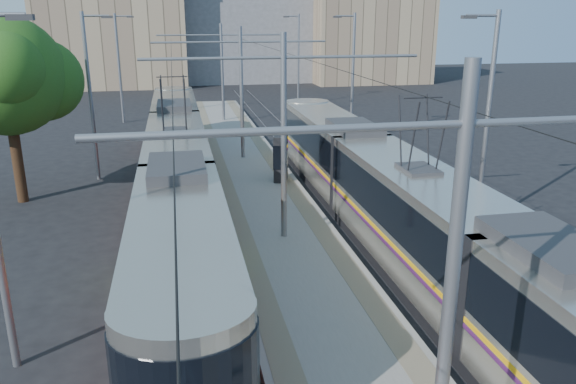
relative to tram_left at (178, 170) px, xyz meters
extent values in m
plane|color=black|center=(3.60, -12.58, -1.71)|extent=(160.00, 160.00, 0.00)
cube|color=gray|center=(3.60, 4.42, -1.56)|extent=(4.00, 50.00, 0.30)
cube|color=gray|center=(2.15, 4.42, -1.40)|extent=(0.70, 50.00, 0.01)
cube|color=gray|center=(5.05, 4.42, -1.40)|extent=(0.70, 50.00, 0.01)
cube|color=gray|center=(-0.72, 4.42, -1.69)|extent=(0.07, 70.00, 0.03)
cube|color=gray|center=(0.72, 4.42, -1.69)|extent=(0.07, 70.00, 0.03)
cube|color=gray|center=(6.48, 4.42, -1.69)|extent=(0.07, 70.00, 0.03)
cube|color=gray|center=(7.92, 4.42, -1.69)|extent=(0.07, 70.00, 0.03)
cube|color=black|center=(0.00, 0.00, -1.51)|extent=(2.30, 30.97, 0.40)
cube|color=#A5A097|center=(0.00, 0.00, 0.14)|extent=(2.40, 29.37, 2.90)
cube|color=black|center=(0.00, 0.00, 0.64)|extent=(2.43, 29.37, 1.30)
cube|color=#DEB50B|center=(0.00, 0.00, -0.26)|extent=(2.43, 29.37, 0.12)
cube|color=#AF170A|center=(0.00, 0.00, -0.76)|extent=(2.42, 29.37, 1.10)
cube|color=#2D2D30|center=(0.00, 0.00, 1.74)|extent=(1.68, 3.00, 0.30)
cube|color=black|center=(7.20, -7.52, -1.51)|extent=(2.30, 31.28, 0.40)
cube|color=beige|center=(7.20, -7.52, 0.14)|extent=(2.40, 29.68, 2.90)
cube|color=black|center=(7.20, -7.52, 0.64)|extent=(2.43, 29.68, 1.30)
cube|color=#EDA50C|center=(7.20, -7.52, -0.26)|extent=(2.43, 29.68, 0.12)
cube|color=#48164E|center=(7.20, -7.52, -0.41)|extent=(2.43, 29.68, 0.10)
cube|color=#2D2D30|center=(7.20, -7.52, 1.74)|extent=(1.68, 3.00, 0.30)
cylinder|color=gray|center=(3.60, -16.58, 2.09)|extent=(0.20, 0.20, 7.00)
cylinder|color=gray|center=(3.60, -16.58, 4.79)|extent=(9.20, 0.10, 0.10)
cylinder|color=gray|center=(3.60, -4.58, 2.09)|extent=(0.20, 0.20, 7.00)
cylinder|color=gray|center=(3.60, -4.58, 4.79)|extent=(9.20, 0.10, 0.10)
cylinder|color=gray|center=(3.60, 7.42, 2.09)|extent=(0.20, 0.20, 7.00)
cylinder|color=gray|center=(3.60, 7.42, 4.79)|extent=(9.20, 0.10, 0.10)
cylinder|color=gray|center=(3.60, 19.42, 2.09)|extent=(0.20, 0.20, 7.00)
cylinder|color=gray|center=(3.60, 19.42, 4.79)|extent=(9.20, 0.10, 0.10)
cylinder|color=black|center=(0.00, 4.42, 3.84)|extent=(0.02, 70.00, 0.02)
cylinder|color=black|center=(7.20, 4.42, 3.84)|extent=(0.02, 70.00, 0.02)
cube|color=#2D2D30|center=(-2.80, -10.58, 6.04)|extent=(0.50, 0.22, 0.12)
cylinder|color=gray|center=(-3.90, 5.42, 2.29)|extent=(0.18, 0.18, 8.00)
cube|color=#2D2D30|center=(-2.80, 5.42, 6.04)|extent=(0.50, 0.22, 0.12)
cylinder|color=gray|center=(-3.90, 21.42, 2.29)|extent=(0.18, 0.18, 8.00)
cube|color=#2D2D30|center=(-2.80, 21.42, 6.04)|extent=(0.50, 0.22, 0.12)
cylinder|color=gray|center=(11.10, -4.58, 2.29)|extent=(0.18, 0.18, 8.00)
cube|color=#2D2D30|center=(10.00, -4.58, 6.04)|extent=(0.50, 0.22, 0.12)
cylinder|color=gray|center=(11.10, 11.42, 2.29)|extent=(0.18, 0.18, 8.00)
cube|color=#2D2D30|center=(10.00, 11.42, 6.04)|extent=(0.50, 0.22, 0.12)
cylinder|color=gray|center=(11.10, 27.42, 2.29)|extent=(0.18, 0.18, 8.00)
cube|color=#2D2D30|center=(10.00, 27.42, 6.04)|extent=(0.50, 0.22, 0.12)
cube|color=black|center=(4.78, 2.35, -0.32)|extent=(0.82, 1.07, 2.17)
cube|color=black|center=(4.78, 2.35, -0.18)|extent=(0.87, 1.12, 1.13)
cylinder|color=#382314|center=(-6.74, 2.39, -0.06)|extent=(0.45, 0.45, 3.29)
sphere|color=#1D3F12|center=(-6.74, 2.39, 3.75)|extent=(4.94, 4.94, 4.94)
sphere|color=#1D3F12|center=(-5.51, 3.21, 3.44)|extent=(3.50, 3.50, 3.50)
cube|color=#9E886B|center=(-6.40, 47.42, 4.48)|extent=(16.00, 12.00, 12.37)
cube|color=gray|center=(9.60, 51.42, 5.42)|extent=(18.00, 14.00, 14.25)
cube|color=#9E886B|center=(23.60, 45.42, 4.02)|extent=(14.00, 10.00, 11.44)
camera|label=1|loc=(0.09, -22.87, 6.06)|focal=35.00mm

